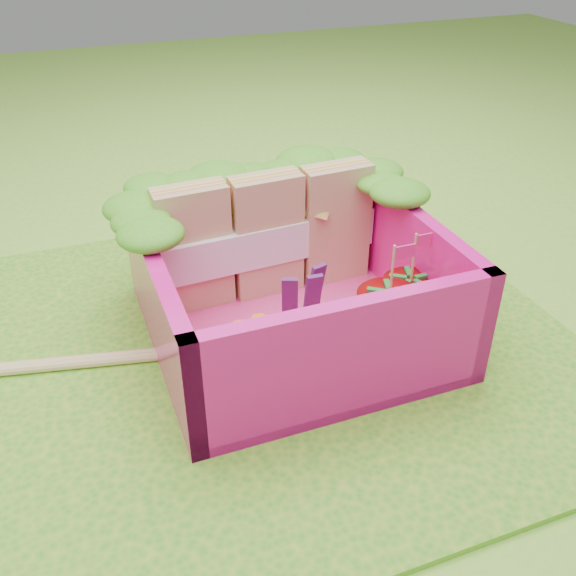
# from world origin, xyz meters

# --- Properties ---
(ground) EXTENTS (14.00, 14.00, 0.00)m
(ground) POSITION_xyz_m (0.00, 0.00, 0.00)
(ground) COLOR #7FD13A
(ground) RESTS_ON ground
(placemat) EXTENTS (2.60, 2.60, 0.03)m
(placemat) POSITION_xyz_m (0.00, 0.00, 0.01)
(placemat) COLOR #4CA825
(placemat) RESTS_ON ground
(bento_floor) EXTENTS (1.30, 1.30, 0.05)m
(bento_floor) POSITION_xyz_m (0.03, 0.03, 0.06)
(bento_floor) COLOR #FF4198
(bento_floor) RESTS_ON placemat
(bento_box) EXTENTS (1.30, 1.30, 0.55)m
(bento_box) POSITION_xyz_m (0.03, 0.03, 0.31)
(bento_box) COLOR #FF1597
(bento_box) RESTS_ON placemat
(lettuce_ruffle) EXTENTS (1.43, 0.77, 0.11)m
(lettuce_ruffle) POSITION_xyz_m (0.03, 0.47, 0.64)
(lettuce_ruffle) COLOR #389D1C
(lettuce_ruffle) RESTS_ON bento_box
(sandwich_stack) EXTENTS (1.13, 0.23, 0.62)m
(sandwich_stack) POSITION_xyz_m (0.04, 0.36, 0.38)
(sandwich_stack) COLOR tan
(sandwich_stack) RESTS_ON bento_floor
(broccoli) EXTENTS (0.32, 0.32, 0.25)m
(broccoli) POSITION_xyz_m (-0.43, -0.31, 0.25)
(broccoli) COLOR #57994A
(broccoli) RESTS_ON bento_floor
(carrot_sticks) EXTENTS (0.17, 0.13, 0.28)m
(carrot_sticks) POSITION_xyz_m (-0.26, -0.25, 0.21)
(carrot_sticks) COLOR orange
(carrot_sticks) RESTS_ON bento_floor
(purple_wedges) EXTENTS (0.21, 0.10, 0.38)m
(purple_wedges) POSITION_xyz_m (0.04, -0.12, 0.27)
(purple_wedges) COLOR #481855
(purple_wedges) RESTS_ON bento_floor
(strawberry_left) EXTENTS (0.29, 0.29, 0.53)m
(strawberry_left) POSITION_xyz_m (0.36, -0.31, 0.23)
(strawberry_left) COLOR #B90B10
(strawberry_left) RESTS_ON bento_floor
(strawberry_right) EXTENTS (0.25, 0.25, 0.49)m
(strawberry_right) POSITION_xyz_m (0.53, -0.20, 0.21)
(strawberry_right) COLOR #B90B10
(strawberry_right) RESTS_ON bento_floor
(snap_peas) EXTENTS (0.62, 0.52, 0.05)m
(snap_peas) POSITION_xyz_m (0.44, -0.20, 0.11)
(snap_peas) COLOR green
(snap_peas) RESTS_ON bento_floor
(chopsticks) EXTENTS (2.44, 0.56, 0.05)m
(chopsticks) POSITION_xyz_m (-0.97, 0.12, 0.05)
(chopsticks) COLOR #DFCD7A
(chopsticks) RESTS_ON placemat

